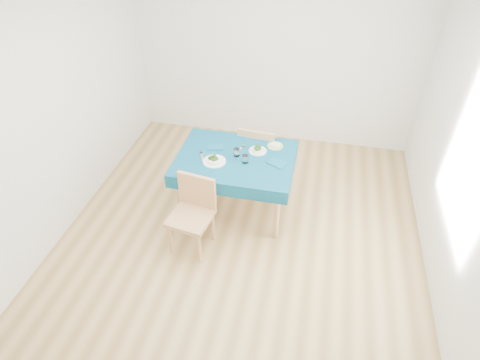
% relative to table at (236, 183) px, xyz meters
% --- Properties ---
extents(room_shell, '(4.02, 4.52, 2.73)m').
position_rel_table_xyz_m(room_shell, '(0.16, -0.51, 0.97)').
color(room_shell, olive).
rests_on(room_shell, ground).
extents(table, '(1.32, 1.00, 0.76)m').
position_rel_table_xyz_m(table, '(0.00, 0.00, 0.00)').
color(table, navy).
rests_on(table, ground).
extents(chair_near, '(0.49, 0.52, 1.06)m').
position_rel_table_xyz_m(chair_near, '(-0.32, -0.72, 0.15)').
color(chair_near, tan).
rests_on(chair_near, ground).
extents(chair_far, '(0.51, 0.54, 1.15)m').
position_rel_table_xyz_m(chair_far, '(0.17, 0.65, 0.20)').
color(chair_far, tan).
rests_on(chair_far, ground).
extents(bowl_near, '(0.26, 0.26, 0.08)m').
position_rel_table_xyz_m(bowl_near, '(-0.21, -0.14, 0.42)').
color(bowl_near, white).
rests_on(bowl_near, table).
extents(bowl_far, '(0.20, 0.20, 0.06)m').
position_rel_table_xyz_m(bowl_far, '(0.22, 0.17, 0.41)').
color(bowl_far, white).
rests_on(bowl_far, table).
extents(fork_near, '(0.11, 0.19, 0.00)m').
position_rel_table_xyz_m(fork_near, '(-0.37, -0.08, 0.38)').
color(fork_near, silver).
rests_on(fork_near, table).
extents(knife_near, '(0.06, 0.18, 0.00)m').
position_rel_table_xyz_m(knife_near, '(-0.14, -0.15, 0.38)').
color(knife_near, silver).
rests_on(knife_near, table).
extents(fork_far, '(0.09, 0.19, 0.00)m').
position_rel_table_xyz_m(fork_far, '(0.01, 0.15, 0.38)').
color(fork_far, silver).
rests_on(fork_far, table).
extents(knife_far, '(0.05, 0.20, 0.00)m').
position_rel_table_xyz_m(knife_far, '(0.46, -0.02, 0.38)').
color(knife_far, silver).
rests_on(knife_far, table).
extents(napkin_near, '(0.20, 0.16, 0.01)m').
position_rel_table_xyz_m(napkin_near, '(-0.27, 0.14, 0.38)').
color(napkin_near, navy).
rests_on(napkin_near, table).
extents(napkin_far, '(0.24, 0.22, 0.01)m').
position_rel_table_xyz_m(napkin_far, '(0.48, -0.02, 0.38)').
color(napkin_far, navy).
rests_on(napkin_far, table).
extents(tumbler_center, '(0.07, 0.07, 0.09)m').
position_rel_table_xyz_m(tumbler_center, '(0.01, 0.03, 0.42)').
color(tumbler_center, white).
rests_on(tumbler_center, table).
extents(tumbler_side, '(0.07, 0.07, 0.09)m').
position_rel_table_xyz_m(tumbler_side, '(0.13, -0.08, 0.42)').
color(tumbler_side, white).
rests_on(tumbler_side, table).
extents(side_plate, '(0.19, 0.19, 0.01)m').
position_rel_table_xyz_m(side_plate, '(0.40, 0.32, 0.38)').
color(side_plate, '#A5C560').
rests_on(side_plate, table).
extents(bread_slice, '(0.13, 0.13, 0.02)m').
position_rel_table_xyz_m(bread_slice, '(0.40, 0.32, 0.40)').
color(bread_slice, beige).
rests_on(bread_slice, side_plate).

